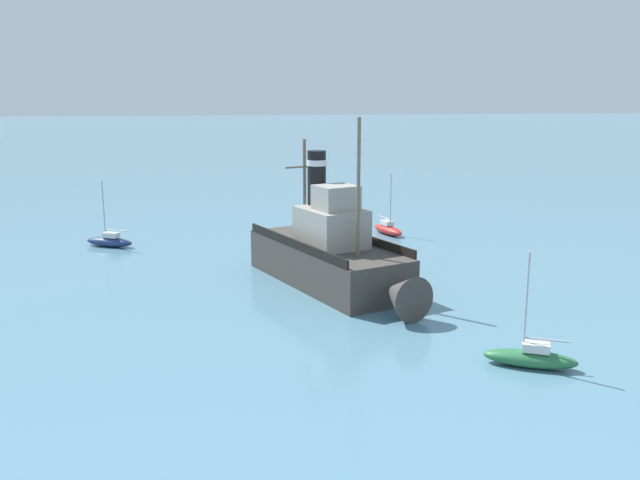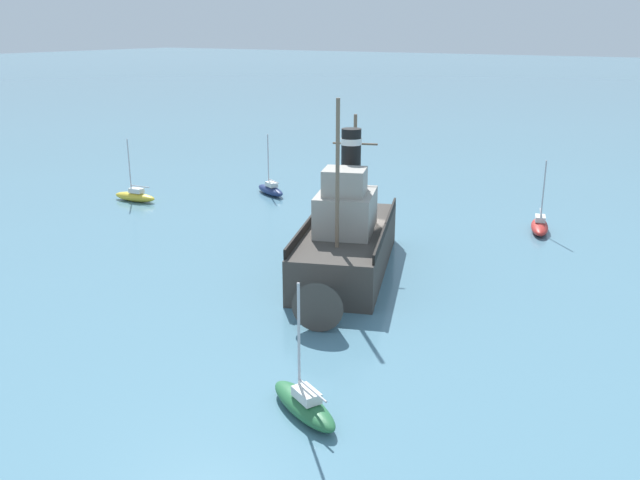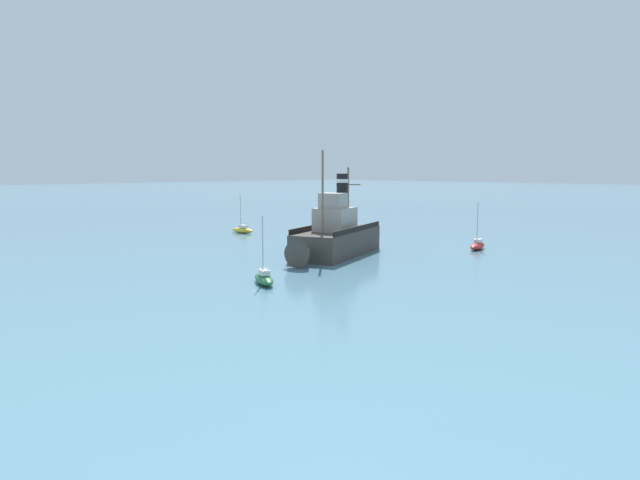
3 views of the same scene
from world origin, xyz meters
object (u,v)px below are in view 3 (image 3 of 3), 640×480
object	(u,v)px
sailboat_red	(477,245)
sailboat_yellow	(242,230)
old_tugboat	(335,237)
sailboat_navy	(325,230)
sailboat_green	(264,278)

from	to	relation	value
sailboat_red	sailboat_yellow	size ratio (longest dim) A/B	1.00
sailboat_red	old_tugboat	bearing A→B (deg)	62.30
old_tugboat	sailboat_red	bearing A→B (deg)	-117.70
sailboat_navy	sailboat_yellow	world-z (taller)	same
sailboat_red	sailboat_green	bearing A→B (deg)	87.05
sailboat_yellow	sailboat_green	world-z (taller)	same
sailboat_red	sailboat_green	world-z (taller)	same
sailboat_navy	old_tugboat	bearing A→B (deg)	137.72
sailboat_navy	sailboat_yellow	xyz separation A→B (m)	(7.82, 7.37, 0.00)
old_tugboat	sailboat_red	size ratio (longest dim) A/B	3.00
sailboat_navy	sailboat_green	size ratio (longest dim) A/B	1.00
old_tugboat	sailboat_green	world-z (taller)	old_tugboat
sailboat_red	sailboat_navy	xyz separation A→B (m)	(21.49, 0.78, 0.00)
old_tugboat	sailboat_red	distance (m)	15.60
old_tugboat	sailboat_navy	size ratio (longest dim) A/B	3.00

